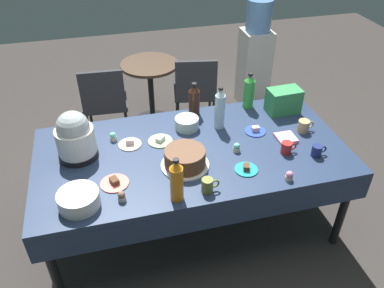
{
  "coord_description": "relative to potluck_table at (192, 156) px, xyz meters",
  "views": [
    {
      "loc": [
        -0.55,
        -2.13,
        2.41
      ],
      "look_at": [
        0.0,
        0.0,
        0.8
      ],
      "focal_mm": 36.18,
      "sensor_mm": 36.0,
      "label": 1
    }
  ],
  "objects": [
    {
      "name": "ground",
      "position": [
        0.0,
        0.0,
        -0.69
      ],
      "size": [
        9.0,
        9.0,
        0.0
      ],
      "primitive_type": "plane",
      "color": "#383330"
    },
    {
      "name": "potluck_table",
      "position": [
        0.0,
        0.0,
        0.0
      ],
      "size": [
        2.2,
        1.1,
        0.75
      ],
      "color": "navy",
      "rests_on": "ground"
    },
    {
      "name": "frosted_layer_cake",
      "position": [
        -0.09,
        -0.16,
        0.12
      ],
      "size": [
        0.33,
        0.33,
        0.13
      ],
      "color": "silver",
      "rests_on": "potluck_table"
    },
    {
      "name": "slow_cooker",
      "position": [
        -0.78,
        0.12,
        0.23
      ],
      "size": [
        0.27,
        0.27,
        0.35
      ],
      "color": "black",
      "rests_on": "potluck_table"
    },
    {
      "name": "glass_salad_bowl",
      "position": [
        0.03,
        0.28,
        0.11
      ],
      "size": [
        0.18,
        0.18,
        0.09
      ],
      "primitive_type": "cylinder",
      "color": "#B2C6BC",
      "rests_on": "potluck_table"
    },
    {
      "name": "ceramic_snack_bowl",
      "position": [
        -0.79,
        -0.37,
        0.11
      ],
      "size": [
        0.25,
        0.25,
        0.1
      ],
      "primitive_type": "cylinder",
      "color": "silver",
      "rests_on": "potluck_table"
    },
    {
      "name": "dessert_plate_coral",
      "position": [
        -0.57,
        -0.23,
        0.07
      ],
      "size": [
        0.18,
        0.18,
        0.04
      ],
      "color": "#E07266",
      "rests_on": "potluck_table"
    },
    {
      "name": "dessert_plate_sage",
      "position": [
        -0.2,
        0.16,
        0.07
      ],
      "size": [
        0.18,
        0.18,
        0.04
      ],
      "color": "#8CA87F",
      "rests_on": "potluck_table"
    },
    {
      "name": "dessert_plate_teal",
      "position": [
        0.29,
        -0.31,
        0.07
      ],
      "size": [
        0.16,
        0.16,
        0.04
      ],
      "color": "teal",
      "rests_on": "potluck_table"
    },
    {
      "name": "dessert_plate_cobalt",
      "position": [
        0.52,
        0.1,
        0.07
      ],
      "size": [
        0.16,
        0.16,
        0.04
      ],
      "color": "#2D4CB2",
      "rests_on": "potluck_table"
    },
    {
      "name": "dessert_plate_cream",
      "position": [
        -0.42,
        0.17,
        0.07
      ],
      "size": [
        0.17,
        0.17,
        0.05
      ],
      "color": "beige",
      "rests_on": "potluck_table"
    },
    {
      "name": "cupcake_cocoa",
      "position": [
        -0.53,
        0.26,
        0.09
      ],
      "size": [
        0.05,
        0.05,
        0.07
      ],
      "color": "beige",
      "rests_on": "potluck_table"
    },
    {
      "name": "cupcake_lemon",
      "position": [
        0.52,
        -0.47,
        0.09
      ],
      "size": [
        0.05,
        0.05,
        0.07
      ],
      "color": "beige",
      "rests_on": "potluck_table"
    },
    {
      "name": "cupcake_rose",
      "position": [
        0.3,
        -0.09,
        0.09
      ],
      "size": [
        0.05,
        0.05,
        0.07
      ],
      "color": "beige",
      "rests_on": "potluck_table"
    },
    {
      "name": "cupcake_vanilla",
      "position": [
        -0.54,
        -0.39,
        0.09
      ],
      "size": [
        0.05,
        0.05,
        0.07
      ],
      "color": "beige",
      "rests_on": "potluck_table"
    },
    {
      "name": "soda_bottle_cola",
      "position": [
        0.14,
        0.47,
        0.19
      ],
      "size": [
        0.09,
        0.09,
        0.27
      ],
      "color": "#33190F",
      "rests_on": "potluck_table"
    },
    {
      "name": "soda_bottle_orange_juice",
      "position": [
        -0.21,
        -0.45,
        0.2
      ],
      "size": [
        0.08,
        0.08,
        0.3
      ],
      "color": "orange",
      "rests_on": "potluck_table"
    },
    {
      "name": "soda_bottle_water",
      "position": [
        0.28,
        0.23,
        0.22
      ],
      "size": [
        0.08,
        0.08,
        0.34
      ],
      "color": "silver",
      "rests_on": "potluck_table"
    },
    {
      "name": "soda_bottle_lime_soda",
      "position": [
        0.6,
        0.46,
        0.2
      ],
      "size": [
        0.09,
        0.09,
        0.31
      ],
      "color": "green",
      "rests_on": "potluck_table"
    },
    {
      "name": "coffee_mug_olive",
      "position": [
        -0.01,
        -0.44,
        0.11
      ],
      "size": [
        0.12,
        0.07,
        0.1
      ],
      "color": "olive",
      "rests_on": "potluck_table"
    },
    {
      "name": "coffee_mug_tan",
      "position": [
        0.88,
        0.01,
        0.11
      ],
      "size": [
        0.13,
        0.09,
        0.09
      ],
      "color": "tan",
      "rests_on": "potluck_table"
    },
    {
      "name": "coffee_mug_red",
      "position": [
        0.63,
        -0.2,
        0.11
      ],
      "size": [
        0.11,
        0.08,
        0.09
      ],
      "color": "#B2231E",
      "rests_on": "potluck_table"
    },
    {
      "name": "coffee_mug_navy",
      "position": [
        0.82,
        -0.28,
        0.1
      ],
      "size": [
        0.11,
        0.07,
        0.08
      ],
      "color": "navy",
      "rests_on": "potluck_table"
    },
    {
      "name": "soda_carton",
      "position": [
        0.85,
        0.32,
        0.16
      ],
      "size": [
        0.27,
        0.17,
        0.2
      ],
      "primitive_type": "cube",
      "rotation": [
        0.0,
        0.0,
        0.04
      ],
      "color": "#338C4C",
      "rests_on": "potluck_table"
    },
    {
      "name": "paper_napkin_stack",
      "position": [
        0.7,
        -0.05,
        0.07
      ],
      "size": [
        0.14,
        0.14,
        0.02
      ],
      "primitive_type": "cube",
      "rotation": [
        0.0,
        0.0,
        0.01
      ],
      "color": "pink",
      "rests_on": "potluck_table"
    },
    {
      "name": "maroon_chair_left",
      "position": [
        -0.55,
        1.37,
        -0.2
      ],
      "size": [
        0.47,
        0.47,
        0.85
      ],
      "color": "#333338",
      "rests_on": "ground"
    },
    {
      "name": "maroon_chair_right",
      "position": [
        0.39,
        1.37,
        -0.2
      ],
      "size": [
        0.51,
        0.51,
        0.85
      ],
      "color": "#333338",
      "rests_on": "ground"
    },
    {
      "name": "round_cafe_table",
      "position": [
        -0.05,
        1.59,
        -0.19
      ],
      "size": [
        0.6,
        0.6,
        0.72
      ],
      "color": "#473323",
      "rests_on": "ground"
    },
    {
      "name": "water_cooler",
      "position": [
        1.2,
        1.74,
        -0.1
      ],
      "size": [
        0.32,
        0.32,
        1.24
      ],
      "color": "silver",
      "rests_on": "ground"
    }
  ]
}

